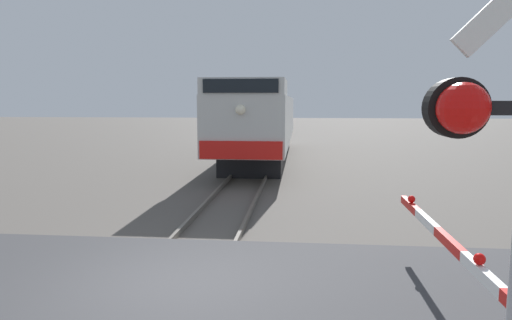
{
  "coord_description": "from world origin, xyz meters",
  "views": [
    {
      "loc": [
        2.07,
        -6.75,
        3.08
      ],
      "look_at": [
        1.01,
        4.06,
        1.68
      ],
      "focal_mm": 31.83,
      "sensor_mm": 36.0,
      "label": 1
    }
  ],
  "objects": [
    {
      "name": "road_surface",
      "position": [
        0.0,
        0.0,
        0.08
      ],
      "size": [
        36.0,
        4.9,
        0.16
      ],
      "primitive_type": "cube",
      "color": "#38383A",
      "rests_on": "ground_plane"
    },
    {
      "name": "locomotive",
      "position": [
        0.0,
        17.18,
        2.04
      ],
      "size": [
        3.08,
        17.44,
        3.92
      ],
      "color": "black",
      "rests_on": "ground_plane"
    },
    {
      "name": "rail_track_right",
      "position": [
        0.72,
        0.0,
        0.07
      ],
      "size": [
        0.08,
        80.0,
        0.15
      ],
      "primitive_type": "cube",
      "color": "#59544C",
      "rests_on": "ground_plane"
    },
    {
      "name": "ground_plane",
      "position": [
        0.0,
        0.0,
        0.0
      ],
      "size": [
        160.0,
        160.0,
        0.0
      ],
      "primitive_type": "plane",
      "color": "#514C47"
    },
    {
      "name": "rail_track_left",
      "position": [
        -0.72,
        0.0,
        0.07
      ],
      "size": [
        0.08,
        80.0,
        0.15
      ],
      "primitive_type": "cube",
      "color": "#59544C",
      "rests_on": "ground_plane"
    }
  ]
}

